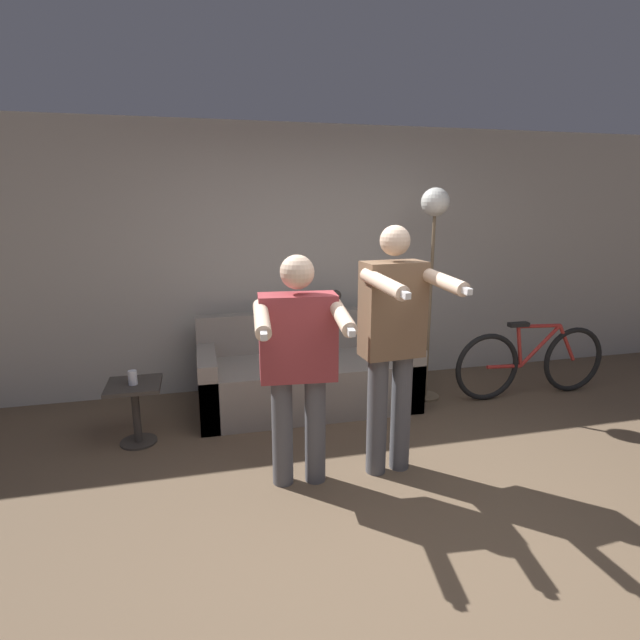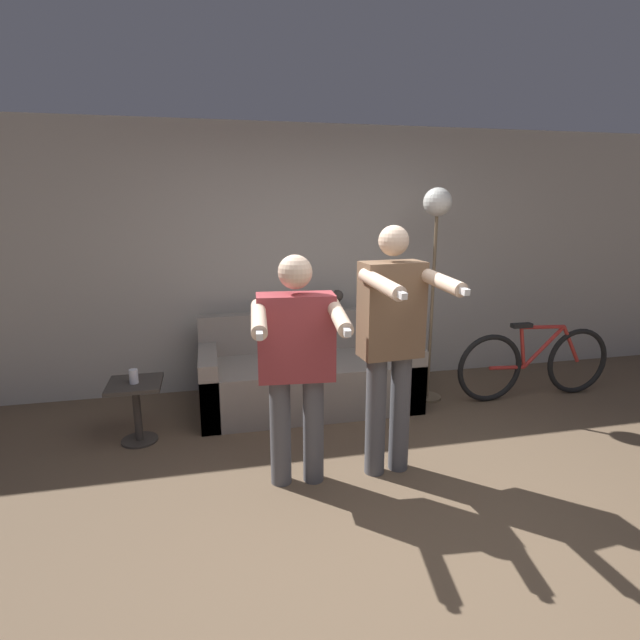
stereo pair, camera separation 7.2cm
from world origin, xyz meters
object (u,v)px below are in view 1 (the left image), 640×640
Objects in this scene: cup at (133,378)px; bicycle at (531,362)px; cat at (325,301)px; side_table at (135,401)px; person_left at (298,356)px; floor_lamp at (434,226)px; person_right at (393,337)px; couch at (307,376)px.

bicycle reaches higher than cup.
cat reaches higher than side_table.
person_left is 1.53m from side_table.
cup is at bearing -172.61° from floor_lamp.
person_left is 3.69× the size of cat.
person_right is 1.62m from cat.
cat reaches higher than cup.
person_left is 0.78× the size of floor_lamp.
floor_lamp is (1.50, 1.19, 0.75)m from person_left.
couch is 1.14× the size of person_right.
person_right is 1.61m from floor_lamp.
cat is at bearing 87.20° from person_right.
bicycle is at bearing -11.10° from floor_lamp.
floor_lamp is at bearing 43.83° from person_left.
cat is (0.25, 0.32, 0.65)m from couch.
floor_lamp reaches higher than cat.
cup is 0.07× the size of bicycle.
floor_lamp is at bearing 49.58° from person_right.
couch is at bearing 80.69° from person_left.
couch is 1.80m from floor_lamp.
person_left is at bearing -37.74° from side_table.
cup is 3.65m from bicycle.
side_table is 4.49× the size of cup.
person_right is (0.65, -0.00, 0.09)m from person_left.
person_right reaches higher than couch.
person_left is at bearing -158.40° from bicycle.
person_left is 0.90× the size of person_right.
person_right is at bearing -151.93° from bicycle.
cup is (-1.78, 0.85, -0.44)m from person_right.
couch is at bearing 16.71° from cup.
cup is (-1.13, 0.85, -0.35)m from person_left.
person_right is at bearing -25.67° from cup.
side_table is at bearing -164.04° from couch.
cat is 1.92m from cup.
side_table is at bearing 147.61° from person_left.
bicycle is at bearing 2.24° from cup.
cat is at bearing 155.32° from floor_lamp.
cat is at bearing 23.27° from side_table.
bicycle is (3.65, 0.14, -0.21)m from cup.
cup is at bearing -163.29° from couch.
person_right is 3.46× the size of side_table.
bicycle is at bearing -7.79° from couch.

